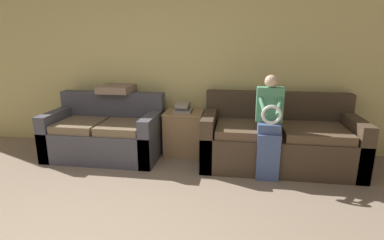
{
  "coord_description": "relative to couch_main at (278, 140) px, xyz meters",
  "views": [
    {
      "loc": [
        1.15,
        -1.45,
        1.64
      ],
      "look_at": [
        0.65,
        1.81,
        0.76
      ],
      "focal_mm": 28.0,
      "sensor_mm": 36.0,
      "label": 1
    }
  ],
  "objects": [
    {
      "name": "couch_side",
      "position": [
        -2.43,
        -0.04,
        -0.02
      ],
      "size": [
        1.58,
        0.88,
        0.89
      ],
      "color": "#4C4C56",
      "rests_on": "ground_plane"
    },
    {
      "name": "wall_back",
      "position": [
        -1.71,
        0.54,
        0.94
      ],
      "size": [
        7.97,
        0.06,
        2.55
      ],
      "color": "#DBCC7F",
      "rests_on": "ground_plane"
    },
    {
      "name": "side_shelf",
      "position": [
        -1.33,
        0.23,
        -0.01
      ],
      "size": [
        0.56,
        0.51,
        0.63
      ],
      "color": "#9E7A51",
      "rests_on": "ground_plane"
    },
    {
      "name": "throw_pillow",
      "position": [
        -2.36,
        0.26,
        0.61
      ],
      "size": [
        0.47,
        0.47,
        0.1
      ],
      "color": "gray",
      "rests_on": "couch_side"
    },
    {
      "name": "book_stack",
      "position": [
        -1.34,
        0.23,
        0.36
      ],
      "size": [
        0.24,
        0.3,
        0.13
      ],
      "color": "gray",
      "rests_on": "side_shelf"
    },
    {
      "name": "couch_main",
      "position": [
        0.0,
        0.0,
        0.0
      ],
      "size": [
        2.01,
        0.96,
        0.94
      ],
      "color": "#473828",
      "rests_on": "ground_plane"
    },
    {
      "name": "child_left_seated",
      "position": [
        -0.17,
        -0.41,
        0.34
      ],
      "size": [
        0.32,
        0.37,
        1.25
      ],
      "color": "#475B8E",
      "rests_on": "ground_plane"
    }
  ]
}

